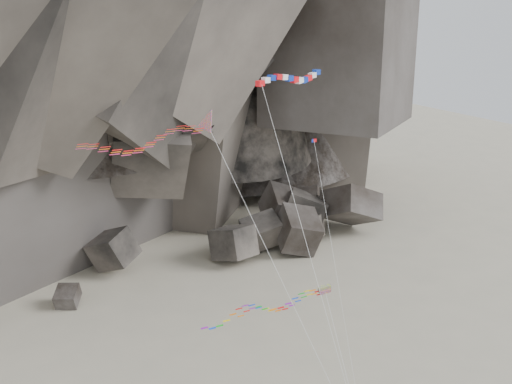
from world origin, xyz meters
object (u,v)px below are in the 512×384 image
delta_kite (139,141)px  banner_kite (291,81)px  parafoil_kite (262,308)px  pennant_kite (328,227)px

delta_kite → banner_kite: (14.34, 0.59, 3.09)m
banner_kite → parafoil_kite: banner_kite is taller
banner_kite → pennant_kite: bearing=-75.0°
banner_kite → parafoil_kite: 19.93m
pennant_kite → parafoil_kite: bearing=178.3°
pennant_kite → delta_kite: bearing=-178.3°
delta_kite → banner_kite: banner_kite is taller
banner_kite → pennant_kite: size_ratio=1.27×
delta_kite → pennant_kite: 19.07m
delta_kite → parafoil_kite: size_ratio=2.09×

